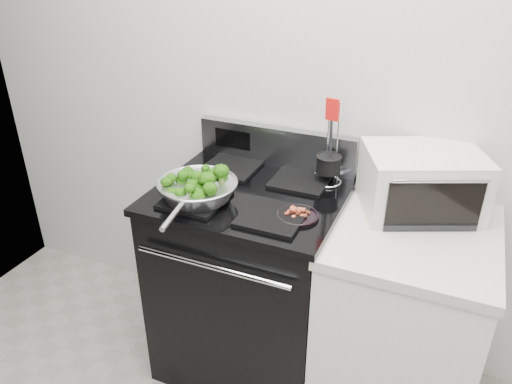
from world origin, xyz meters
The scene contains 8 objects.
back_wall centered at (0.00, 1.75, 1.35)m, with size 4.00×0.02×2.70m, color silver.
gas_range centered at (-0.30, 1.41, 0.49)m, with size 0.79×0.69×1.13m.
counter centered at (0.39, 1.41, 0.46)m, with size 0.62×0.68×0.92m.
skillet centered at (-0.46, 1.25, 1.00)m, with size 0.33×0.52×0.07m.
broccoli_pile centered at (-0.46, 1.26, 1.02)m, with size 0.26×0.26×0.09m, color black, non-canonical shape.
bacon_plate centered at (-0.04, 1.29, 0.97)m, with size 0.16×0.16×0.04m.
utensil_holder centered at (-0.02, 1.62, 1.02)m, with size 0.12×0.12×0.38m.
toaster_oven centered at (0.37, 1.58, 1.05)m, with size 0.54×0.48×0.25m.
Camera 1 is at (0.46, -0.30, 1.93)m, focal length 35.00 mm.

